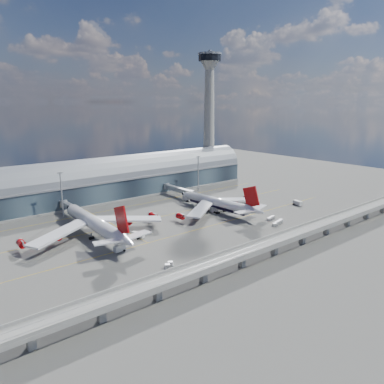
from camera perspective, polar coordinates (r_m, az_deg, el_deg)
ground at (r=202.23m, az=0.14°, el=-4.69°), size 500.00×500.00×0.00m
taxi_lines at (r=218.99m, az=-3.53°, el=-3.28°), size 200.00×80.12×0.01m
terminal at (r=262.40m, az=-10.71°, el=1.89°), size 200.00×30.00×28.00m
control_tower at (r=310.63m, az=2.63°, el=11.39°), size 19.00×19.00×103.00m
guideway at (r=164.11m, az=12.50°, el=-7.49°), size 220.00×8.50×7.20m
floodlight_mast_left at (r=221.51m, az=-19.25°, el=-0.18°), size 3.00×0.70×25.70m
floodlight_mast_right at (r=270.92m, az=0.96°, el=2.99°), size 3.00×0.70×25.70m
airliner_left at (r=185.40m, az=-14.42°, el=-4.76°), size 70.06×73.57×22.45m
airliner_right at (r=220.52m, az=4.09°, el=-1.75°), size 61.09×63.86×20.25m
jet_bridge_left at (r=223.10m, az=-18.00°, el=-2.23°), size 4.40×28.00×7.25m
jet_bridge_right at (r=256.25m, az=-2.28°, el=0.43°), size 4.40×32.00×7.25m
service_truck_0 at (r=182.03m, az=-8.22°, el=-6.48°), size 4.59×6.81×2.69m
service_truck_1 at (r=166.99m, az=-11.02°, el=-8.44°), size 5.36×3.04×2.97m
service_truck_2 at (r=222.02m, az=3.76°, el=-2.64°), size 8.21×3.38×2.89m
service_truck_3 at (r=244.53m, az=15.78°, el=-1.61°), size 3.45×6.36×2.91m
service_truck_4 at (r=245.79m, az=-0.75°, el=-0.98°), size 4.10×6.13×3.26m
service_truck_5 at (r=204.57m, az=-10.30°, el=-4.25°), size 4.53×6.74×3.04m
cargo_train_0 at (r=150.14m, az=-3.55°, el=-11.04°), size 5.15×3.84×1.70m
cargo_train_1 at (r=204.12m, az=12.92°, el=-4.60°), size 10.72×4.65×1.78m
cargo_train_2 at (r=211.68m, az=11.92°, el=-3.93°), size 7.05×3.00×1.54m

